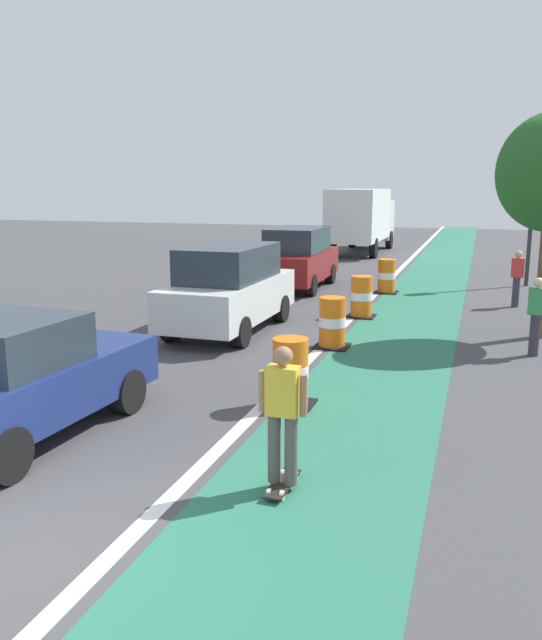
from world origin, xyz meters
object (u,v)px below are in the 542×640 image
at_px(parked_suv_second, 229,288).
at_px(parked_suv_third, 298,258).
at_px(skateboarder_on_lane, 283,414).
at_px(traffic_barrel_far, 387,277).
at_px(traffic_barrel_mid, 332,323).
at_px(traffic_barrel_front, 290,373).
at_px(traffic_light_corner, 534,183).
at_px(pedestrian_waiting, 517,277).
at_px(parked_sedan_nearest, 19,378).
at_px(traffic_barrel_back, 361,297).
at_px(delivery_truck_down_block, 362,217).
at_px(pedestrian_crossing, 536,314).

bearing_deg(parked_suv_second, parked_suv_third, 91.98).
distance_m(skateboarder_on_lane, traffic_barrel_far, 14.33).
bearing_deg(traffic_barrel_mid, skateboarder_on_lane, -82.11).
xyz_separation_m(traffic_barrel_front, traffic_barrel_mid, (-0.21, 3.90, 0.00)).
xyz_separation_m(parked_suv_second, traffic_barrel_mid, (2.68, -0.83, -0.50)).
relative_size(skateboarder_on_lane, traffic_barrel_front, 1.55).
bearing_deg(traffic_light_corner, pedestrian_waiting, -97.15).
height_order(parked_sedan_nearest, parked_suv_third, parked_suv_third).
bearing_deg(pedestrian_waiting, traffic_barrel_back, -144.60).
distance_m(traffic_barrel_back, delivery_truck_down_block, 16.83).
bearing_deg(traffic_barrel_back, parked_suv_second, -135.72).
height_order(traffic_barrel_mid, pedestrian_crossing, pedestrian_crossing).
distance_m(traffic_barrel_front, traffic_barrel_far, 11.51).
relative_size(traffic_barrel_far, traffic_light_corner, 0.21).
distance_m(traffic_barrel_front, traffic_barrel_mid, 3.91).
bearing_deg(skateboarder_on_lane, traffic_barrel_far, 93.37).
relative_size(skateboarder_on_lane, pedestrian_crossing, 1.05).
bearing_deg(traffic_barrel_far, skateboarder_on_lane, -86.63).
height_order(skateboarder_on_lane, pedestrian_crossing, skateboarder_on_lane).
bearing_deg(traffic_barrel_mid, pedestrian_crossing, 8.17).
height_order(parked_suv_second, traffic_light_corner, traffic_light_corner).
xyz_separation_m(traffic_barrel_back, traffic_barrel_far, (0.07, 4.16, 0.00)).
height_order(skateboarder_on_lane, parked_suv_second, parked_suv_second).
height_order(traffic_barrel_mid, delivery_truck_down_block, delivery_truck_down_block).
bearing_deg(pedestrian_crossing, delivery_truck_down_block, 109.95).
relative_size(parked_suv_second, delivery_truck_down_block, 0.61).
xyz_separation_m(skateboarder_on_lane, traffic_barrel_front, (-0.72, 2.79, -0.38)).
relative_size(parked_sedan_nearest, traffic_barrel_far, 3.84).
height_order(skateboarder_on_lane, parked_suv_third, parked_suv_third).
height_order(traffic_barrel_front, pedestrian_crossing, pedestrian_crossing).
bearing_deg(pedestrian_crossing, traffic_barrel_back, 144.81).
distance_m(traffic_barrel_mid, delivery_truck_down_block, 20.23).
xyz_separation_m(delivery_truck_down_block, traffic_light_corner, (7.46, -9.35, 1.65)).
bearing_deg(traffic_light_corner, skateboarder_on_lane, -101.67).
bearing_deg(parked_suv_second, delivery_truck_down_block, 90.84).
bearing_deg(parked_suv_second, traffic_barrel_back, 44.28).
bearing_deg(traffic_light_corner, traffic_barrel_mid, -112.98).
distance_m(parked_sedan_nearest, traffic_barrel_front, 3.97).
relative_size(parked_suv_third, traffic_barrel_back, 4.24).
bearing_deg(parked_suv_third, traffic_barrel_back, -55.25).
bearing_deg(parked_suv_third, pedestrian_crossing, -45.38).
bearing_deg(pedestrian_crossing, parked_suv_third, 134.62).
bearing_deg(traffic_barrel_back, traffic_light_corner, 57.93).
distance_m(traffic_barrel_back, traffic_barrel_far, 4.16).
relative_size(traffic_barrel_front, pedestrian_crossing, 0.68).
relative_size(traffic_barrel_back, pedestrian_crossing, 0.68).
height_order(traffic_barrel_front, pedestrian_waiting, pedestrian_waiting).
height_order(traffic_barrel_back, traffic_light_corner, traffic_light_corner).
bearing_deg(delivery_truck_down_block, parked_sedan_nearest, -90.02).
relative_size(parked_suv_third, traffic_barrel_front, 4.24).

